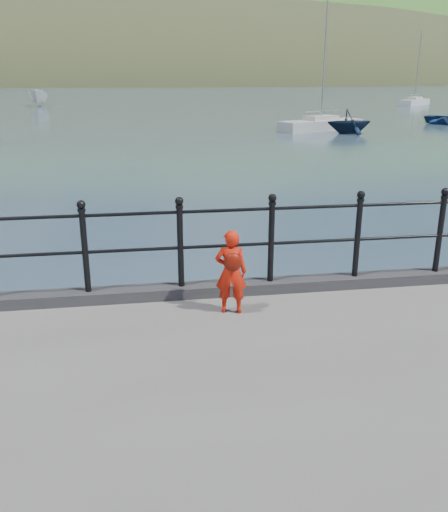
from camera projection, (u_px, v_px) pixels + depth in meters
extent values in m
plane|color=#2D4251|center=(225.00, 354.00, 7.74)|extent=(600.00, 600.00, 0.00)
cube|color=#28282B|center=(226.00, 288.00, 7.26)|extent=(60.00, 0.30, 0.15)
cylinder|color=black|center=(226.00, 246.00, 7.07)|extent=(18.00, 0.04, 0.04)
cylinder|color=black|center=(226.00, 210.00, 6.92)|extent=(18.00, 0.04, 0.04)
cylinder|color=black|center=(85.00, 252.00, 6.80)|extent=(0.08, 0.08, 1.05)
sphere|color=black|center=(81.00, 205.00, 6.60)|extent=(0.11, 0.11, 0.11)
cylinder|color=black|center=(180.00, 248.00, 6.98)|extent=(0.08, 0.08, 1.05)
sphere|color=black|center=(179.00, 201.00, 6.78)|extent=(0.11, 0.11, 0.11)
cylinder|color=black|center=(271.00, 243.00, 7.16)|extent=(0.08, 0.08, 1.05)
sphere|color=black|center=(272.00, 198.00, 6.96)|extent=(0.11, 0.11, 0.11)
cylinder|color=black|center=(357.00, 239.00, 7.33)|extent=(0.08, 0.08, 1.05)
sphere|color=black|center=(361.00, 195.00, 7.13)|extent=(0.11, 0.11, 0.11)
cylinder|color=black|center=(440.00, 235.00, 7.51)|extent=(0.08, 0.08, 1.05)
sphere|color=black|center=(445.00, 192.00, 7.31)|extent=(0.11, 0.11, 0.11)
ellipsoid|color=#333A21|center=(195.00, 128.00, 198.08)|extent=(400.00, 100.00, 88.00)
ellipsoid|color=#387026|center=(264.00, 140.00, 263.91)|extent=(600.00, 180.00, 156.00)
cube|color=silver|center=(26.00, 76.00, 170.98)|extent=(9.00, 6.00, 6.00)
cube|color=#4C4744|center=(24.00, 62.00, 169.70)|extent=(9.50, 6.50, 2.00)
cube|color=silver|center=(100.00, 76.00, 174.37)|extent=(9.00, 6.00, 6.00)
cube|color=#4C4744|center=(99.00, 62.00, 173.08)|extent=(9.50, 6.50, 2.00)
cube|color=silver|center=(193.00, 75.00, 178.78)|extent=(9.00, 6.00, 6.00)
cube|color=#4C4744|center=(193.00, 63.00, 177.49)|extent=(9.50, 6.50, 2.00)
cube|color=silver|center=(272.00, 75.00, 182.75)|extent=(9.00, 6.00, 6.00)
cube|color=#4C4744|center=(273.00, 63.00, 181.46)|extent=(9.50, 6.50, 2.00)
imported|color=red|center=(231.00, 272.00, 6.55)|extent=(0.43, 0.33, 1.06)
ellipsoid|color=red|center=(233.00, 262.00, 6.38)|extent=(0.22, 0.11, 0.23)
imported|color=silver|center=(39.00, 98.00, 64.00)|extent=(2.20, 5.38, 2.05)
imported|color=black|center=(349.00, 121.00, 35.49)|extent=(3.16, 2.77, 1.58)
cube|color=beige|center=(321.00, 127.00, 37.82)|extent=(6.56, 4.13, 0.90)
cube|color=beige|center=(321.00, 119.00, 37.66)|extent=(2.54, 2.01, 0.50)
cylinder|color=#A5A5A8|center=(324.00, 60.00, 36.42)|extent=(0.10, 0.10, 7.85)
cylinder|color=#A5A5A8|center=(322.00, 111.00, 37.48)|extent=(2.66, 1.18, 0.06)
cube|color=silver|center=(414.00, 103.00, 67.20)|extent=(5.65, 5.24, 0.90)
cube|color=beige|center=(415.00, 99.00, 67.04)|extent=(2.36, 2.27, 0.50)
cylinder|color=#A5A5A8|center=(418.00, 66.00, 65.80)|extent=(0.10, 0.10, 7.80)
cylinder|color=#A5A5A8|center=(415.00, 94.00, 66.86)|extent=(2.10, 1.84, 0.06)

